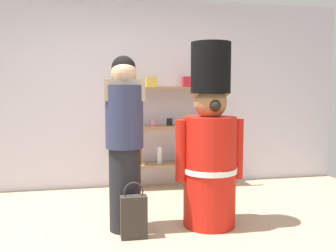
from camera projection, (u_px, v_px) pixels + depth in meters
ground_plane at (147, 249)px, 3.11m from camera, size 6.40×6.40×0.00m
back_wall at (124, 94)px, 5.13m from camera, size 6.40×0.12×2.60m
merchandise_shelf at (169, 125)px, 5.08m from camera, size 1.18×0.35×1.75m
teddy_bear_guard at (210, 147)px, 3.61m from camera, size 0.69×0.54×1.80m
person_shopper at (125, 140)px, 3.48m from camera, size 0.37×0.36×1.66m
shopping_bag at (134, 216)px, 3.33m from camera, size 0.24×0.11×0.52m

